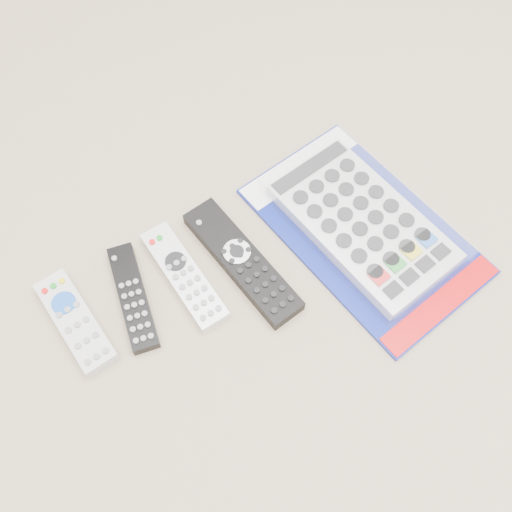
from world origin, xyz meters
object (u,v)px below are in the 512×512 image
remote_silver_dvd (184,276)px  remote_small_grey (76,322)px  remote_large_black (242,261)px  jumbo_remote_packaged (363,222)px  remote_slim_black (133,297)px

remote_silver_dvd → remote_small_grey: bearing=172.2°
remote_large_black → jumbo_remote_packaged: 0.20m
remote_small_grey → jumbo_remote_packaged: 0.45m
remote_slim_black → remote_large_black: remote_large_black is taller
remote_silver_dvd → remote_large_black: (0.09, -0.02, 0.00)m
remote_silver_dvd → jumbo_remote_packaged: (0.28, -0.06, 0.01)m
remote_slim_black → remote_silver_dvd: remote_silver_dvd is taller
jumbo_remote_packaged → remote_silver_dvd: bearing=159.1°
remote_slim_black → remote_large_black: bearing=0.7°
remote_slim_black → remote_silver_dvd: size_ratio=0.93×
remote_silver_dvd → jumbo_remote_packaged: 0.28m
remote_large_black → remote_slim_black: bearing=162.1°
remote_large_black → jumbo_remote_packaged: size_ratio=0.60×
remote_small_grey → remote_slim_black: bearing=-9.2°
remote_slim_black → jumbo_remote_packaged: 0.36m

